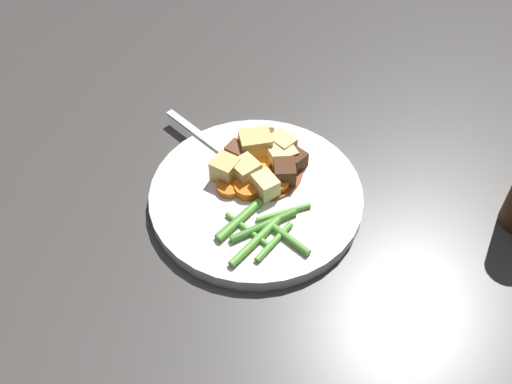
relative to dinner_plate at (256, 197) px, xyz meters
name	(u,v)px	position (x,y,z in m)	size (l,w,h in m)	color
ground_plane	(256,201)	(0.00, 0.00, -0.01)	(3.00, 3.00, 0.00)	#423F3D
dinner_plate	(256,197)	(0.00, 0.00, 0.00)	(0.26, 0.26, 0.02)	white
stew_sauce	(259,169)	(0.04, 0.00, 0.01)	(0.11, 0.11, 0.00)	brown
carrot_slice_0	(248,187)	(0.00, 0.01, 0.01)	(0.03, 0.03, 0.01)	orange
carrot_slice_1	(261,174)	(0.03, 0.00, 0.01)	(0.03, 0.03, 0.01)	orange
carrot_slice_2	(248,144)	(0.07, 0.02, 0.02)	(0.03, 0.03, 0.01)	orange
carrot_slice_3	(244,166)	(0.04, 0.02, 0.01)	(0.02, 0.02, 0.01)	orange
carrot_slice_4	(279,184)	(0.01, -0.03, 0.01)	(0.02, 0.02, 0.01)	orange
carrot_slice_5	(259,164)	(0.04, 0.00, 0.01)	(0.02, 0.02, 0.01)	orange
carrot_slice_6	(230,187)	(0.00, 0.03, 0.01)	(0.03, 0.03, 0.01)	orange
potato_chunk_0	(282,146)	(0.07, -0.02, 0.02)	(0.03, 0.02, 0.03)	#E5CC7A
potato_chunk_1	(225,169)	(0.02, 0.04, 0.02)	(0.03, 0.03, 0.03)	#DBBC6B
potato_chunk_2	(282,156)	(0.05, -0.02, 0.02)	(0.03, 0.03, 0.02)	#EAD68C
potato_chunk_3	(255,145)	(0.06, 0.01, 0.02)	(0.03, 0.04, 0.03)	#DBBC6B
potato_chunk_4	(245,171)	(0.02, 0.02, 0.02)	(0.03, 0.03, 0.03)	#E5CC7A
potato_chunk_5	(265,189)	(0.00, -0.01, 0.02)	(0.03, 0.02, 0.03)	#EAD68C
meat_chunk_0	(268,142)	(0.07, 0.00, 0.02)	(0.03, 0.02, 0.02)	brown
meat_chunk_1	(239,154)	(0.05, 0.03, 0.02)	(0.03, 0.02, 0.02)	brown
meat_chunk_2	(285,172)	(0.03, -0.03, 0.02)	(0.03, 0.03, 0.03)	#4C2B19
meat_chunk_3	(295,160)	(0.05, -0.04, 0.02)	(0.02, 0.02, 0.02)	#4C2B19
meat_chunk_4	(292,153)	(0.06, -0.04, 0.02)	(0.02, 0.02, 0.02)	#4C2B19
green_bean_0	(264,225)	(-0.05, -0.02, 0.01)	(0.01, 0.01, 0.08)	#4C8E33
green_bean_1	(239,220)	(-0.05, 0.01, 0.01)	(0.01, 0.01, 0.07)	#66AD42
green_bean_2	(255,241)	(-0.08, -0.01, 0.01)	(0.01, 0.01, 0.08)	#66AD42
green_bean_3	(238,220)	(-0.05, 0.01, 0.01)	(0.01, 0.01, 0.07)	#4C8E33
green_bean_4	(289,238)	(-0.07, -0.05, 0.01)	(0.01, 0.01, 0.06)	#599E38
green_bean_5	(252,230)	(-0.06, 0.00, 0.01)	(0.01, 0.01, 0.07)	#66AD42
green_bean_6	(284,213)	(-0.03, -0.04, 0.01)	(0.01, 0.01, 0.07)	#66AD42
green_bean_7	(274,242)	(-0.07, -0.03, 0.01)	(0.01, 0.01, 0.06)	#66AD42
fork	(215,146)	(0.07, 0.06, 0.01)	(0.12, 0.15, 0.00)	silver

